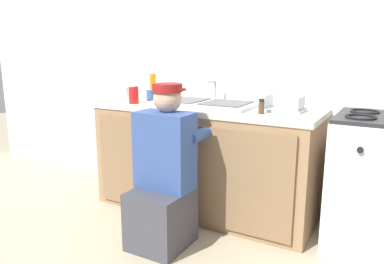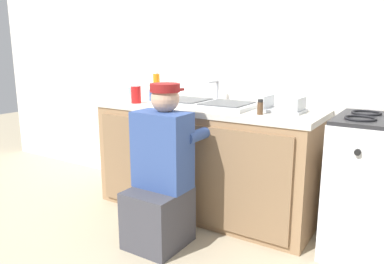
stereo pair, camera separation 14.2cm
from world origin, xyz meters
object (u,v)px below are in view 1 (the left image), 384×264
at_px(coffee_mug, 151,95).
at_px(plumber_person, 164,180).
at_px(soap_bottle_orange, 153,86).
at_px(soda_cup_red, 134,94).
at_px(stove_range, 378,185).
at_px(water_glass, 126,93).
at_px(dish_rack_tray, 284,108).
at_px(spice_bottle_pepper, 261,107).
at_px(sink_double_basin, 205,103).

bearing_deg(coffee_mug, plumber_person, -49.37).
xyz_separation_m(plumber_person, soap_bottle_orange, (-0.63, 0.79, 0.54)).
relative_size(soap_bottle_orange, soda_cup_red, 1.64).
bearing_deg(soap_bottle_orange, stove_range, -4.94).
relative_size(stove_range, water_glass, 9.24).
relative_size(dish_rack_tray, soda_cup_red, 1.84).
relative_size(stove_range, dish_rack_tray, 3.30).
bearing_deg(coffee_mug, dish_rack_tray, 1.07).
bearing_deg(water_glass, soda_cup_red, -39.29).
xyz_separation_m(stove_range, soda_cup_red, (-1.84, -0.19, 0.50)).
xyz_separation_m(soap_bottle_orange, coffee_mug, (0.09, -0.15, -0.07)).
relative_size(spice_bottle_pepper, dish_rack_tray, 0.37).
distance_m(stove_range, water_glass, 2.16).
height_order(stove_range, spice_bottle_pepper, spice_bottle_pepper).
bearing_deg(spice_bottle_pepper, sink_double_basin, 163.09).
distance_m(spice_bottle_pepper, coffee_mug, 1.07).
bearing_deg(soda_cup_red, sink_double_basin, 18.72).
height_order(stove_range, soap_bottle_orange, soap_bottle_orange).
distance_m(sink_double_basin, spice_bottle_pepper, 0.55).
distance_m(stove_range, dish_rack_tray, 0.80).
distance_m(sink_double_basin, soap_bottle_orange, 0.64).
distance_m(spice_bottle_pepper, soda_cup_red, 1.08).
xyz_separation_m(spice_bottle_pepper, water_glass, (-1.34, 0.18, -0.00)).
height_order(stove_range, water_glass, water_glass).
height_order(spice_bottle_pepper, water_glass, spice_bottle_pepper).
bearing_deg(dish_rack_tray, plumber_person, -132.80).
bearing_deg(sink_double_basin, spice_bottle_pepper, -16.91).
bearing_deg(dish_rack_tray, spice_bottle_pepper, -117.93).
xyz_separation_m(soap_bottle_orange, soda_cup_red, (0.06, -0.35, -0.04)).
relative_size(sink_double_basin, soap_bottle_orange, 3.20).
height_order(stove_range, coffee_mug, coffee_mug).
xyz_separation_m(coffee_mug, soda_cup_red, (-0.03, -0.20, 0.03)).
distance_m(plumber_person, dish_rack_tray, 1.00).
distance_m(sink_double_basin, plumber_person, 0.77).
xyz_separation_m(stove_range, spice_bottle_pepper, (-0.76, -0.16, 0.48)).
relative_size(spice_bottle_pepper, soda_cup_red, 0.69).
relative_size(stove_range, plumber_person, 0.84).
relative_size(dish_rack_tray, coffee_mug, 2.22).
distance_m(dish_rack_tray, soda_cup_red, 1.21).
height_order(soda_cup_red, water_glass, soda_cup_red).
relative_size(spice_bottle_pepper, water_glass, 1.05).
relative_size(soda_cup_red, water_glass, 1.52).
bearing_deg(dish_rack_tray, soda_cup_red, -169.30).
bearing_deg(soap_bottle_orange, soda_cup_red, -80.60).
bearing_deg(spice_bottle_pepper, soap_bottle_orange, 164.24).
bearing_deg(soap_bottle_orange, plumber_person, -51.08).
distance_m(spice_bottle_pepper, water_glass, 1.35).
height_order(dish_rack_tray, water_glass, dish_rack_tray).
bearing_deg(water_glass, plumber_person, -37.73).
relative_size(sink_double_basin, dish_rack_tray, 2.86).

